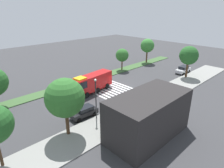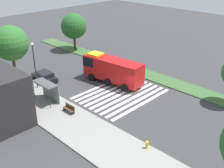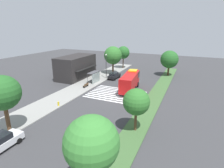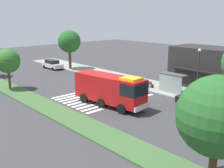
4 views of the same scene
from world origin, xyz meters
name	(u,v)px [view 3 (image 3 of 4)]	position (x,y,z in m)	size (l,w,h in m)	color
ground_plane	(112,97)	(0.00, 0.00, 0.00)	(120.00, 120.00, 0.00)	#38383A
sidewalk	(74,90)	(0.00, 8.69, 0.07)	(60.00, 5.41, 0.14)	gray
median_strip	(151,103)	(0.00, -7.48, 0.07)	(60.00, 3.00, 0.14)	#3D6033
crosswalk	(116,94)	(1.75, 0.00, 0.01)	(7.65, 10.77, 0.01)	silver
fire_truck	(130,81)	(5.30, -1.77, 2.04)	(9.30, 3.52, 3.75)	#B71414
parked_car_mid	(114,76)	(11.89, 4.78, 0.85)	(4.30, 2.15, 1.63)	black
bus_stop_shelter	(95,75)	(6.75, 7.55, 1.89)	(3.50, 1.40, 2.46)	#4C4C51
bench_near_shelter	(86,85)	(2.75, 7.53, 0.59)	(1.60, 0.50, 0.90)	#4C3823
street_lamp	(106,64)	(10.96, 6.58, 3.81)	(0.36, 0.36, 6.22)	#2D2D30
storefront_building	(76,67)	(8.74, 14.18, 2.85)	(11.18, 6.39, 5.71)	#282626
sidewalk_tree_far_west	(2,93)	(-16.20, 6.98, 5.28)	(4.24, 4.24, 7.30)	#513823
sidewalk_tree_center	(113,55)	(16.09, 6.98, 5.29)	(4.91, 4.91, 7.63)	#47301E
sidewalk_tree_east	(123,53)	(24.07, 6.98, 5.08)	(3.92, 3.92, 6.93)	#47301E
median_tree_far_west	(92,143)	(-20.05, -7.48, 5.13)	(3.96, 3.96, 7.01)	#513823
median_tree_west	(136,102)	(-9.39, -7.48, 4.03)	(3.34, 3.34, 5.58)	#513823
median_tree_center	(169,59)	(20.49, -7.48, 4.51)	(4.68, 4.68, 6.73)	#47301E
fire_hydrant	(58,104)	(-7.53, 6.48, 0.49)	(0.28, 0.28, 0.70)	gold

